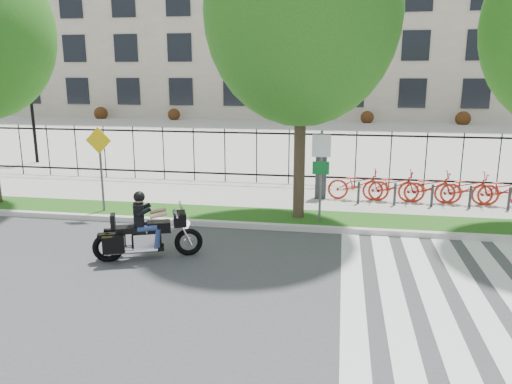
# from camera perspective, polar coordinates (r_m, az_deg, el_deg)

# --- Properties ---
(ground) EXTENTS (120.00, 120.00, 0.00)m
(ground) POSITION_cam_1_polar(r_m,az_deg,el_deg) (9.85, -2.16, -11.42)
(ground) COLOR #3D3D40
(ground) RESTS_ON ground
(curb) EXTENTS (60.00, 0.20, 0.15)m
(curb) POSITION_cam_1_polar(r_m,az_deg,el_deg) (13.60, 1.41, -3.95)
(curb) COLOR beige
(curb) RESTS_ON ground
(grass_verge) EXTENTS (60.00, 1.50, 0.15)m
(grass_verge) POSITION_cam_1_polar(r_m,az_deg,el_deg) (14.40, 1.91, -2.95)
(grass_verge) COLOR #215314
(grass_verge) RESTS_ON ground
(sidewalk) EXTENTS (60.00, 3.50, 0.15)m
(sidewalk) POSITION_cam_1_polar(r_m,az_deg,el_deg) (16.79, 3.09, -0.57)
(sidewalk) COLOR #A19E97
(sidewalk) RESTS_ON ground
(plaza) EXTENTS (80.00, 34.00, 0.10)m
(plaza) POSITION_cam_1_polar(r_m,az_deg,el_deg) (34.03, 6.61, 6.47)
(plaza) COLOR #A19E97
(plaza) RESTS_ON ground
(crosswalk_stripes) EXTENTS (5.70, 8.00, 0.01)m
(crosswalk_stripes) POSITION_cam_1_polar(r_m,az_deg,el_deg) (10.10, 26.39, -12.20)
(crosswalk_stripes) COLOR silver
(crosswalk_stripes) RESTS_ON ground
(iron_fence) EXTENTS (30.00, 0.06, 2.00)m
(iron_fence) POSITION_cam_1_polar(r_m,az_deg,el_deg) (18.28, 3.78, 4.01)
(iron_fence) COLOR black
(iron_fence) RESTS_ON sidewalk
(office_building) EXTENTS (60.00, 21.90, 20.15)m
(office_building) POSITION_cam_1_polar(r_m,az_deg,el_deg) (54.00, 8.23, 19.53)
(office_building) COLOR #A79A87
(office_building) RESTS_ON ground
(lamp_post_left) EXTENTS (1.06, 0.70, 4.25)m
(lamp_post_left) POSITION_cam_1_polar(r_m,az_deg,el_deg) (24.97, -24.38, 10.14)
(lamp_post_left) COLOR black
(lamp_post_left) RESTS_ON ground
(street_tree_1) EXTENTS (5.16, 5.16, 8.51)m
(street_tree_1) POSITION_cam_1_polar(r_m,az_deg,el_deg) (13.82, 5.32, 19.79)
(street_tree_1) COLOR #34241C
(street_tree_1) RESTS_ON grass_verge
(bike_share_station) EXTENTS (7.84, 0.88, 1.50)m
(bike_share_station) POSITION_cam_1_polar(r_m,az_deg,el_deg) (16.63, 20.89, 0.48)
(bike_share_station) COLOR #2D2D33
(bike_share_station) RESTS_ON sidewalk
(sign_pole_regulatory) EXTENTS (0.50, 0.09, 2.50)m
(sign_pole_regulatory) POSITION_cam_1_polar(r_m,az_deg,el_deg) (13.54, 7.43, 3.13)
(sign_pole_regulatory) COLOR #59595B
(sign_pole_regulatory) RESTS_ON grass_verge
(sign_pole_warning) EXTENTS (0.78, 0.09, 2.49)m
(sign_pole_warning) POSITION_cam_1_polar(r_m,az_deg,el_deg) (15.19, -17.39, 3.75)
(sign_pole_warning) COLOR #59595B
(sign_pole_warning) RESTS_ON grass_verge
(motorcycle_rider) EXTENTS (2.34, 1.27, 1.91)m
(motorcycle_rider) POSITION_cam_1_polar(r_m,az_deg,el_deg) (11.60, -12.32, -4.46)
(motorcycle_rider) COLOR black
(motorcycle_rider) RESTS_ON ground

